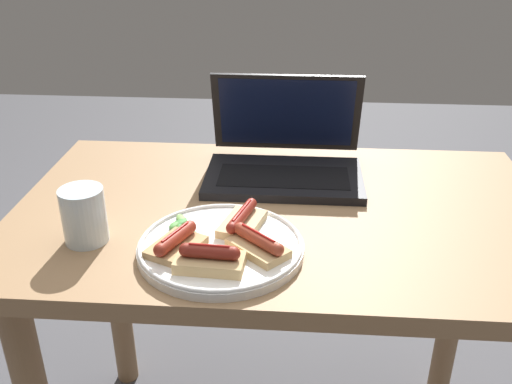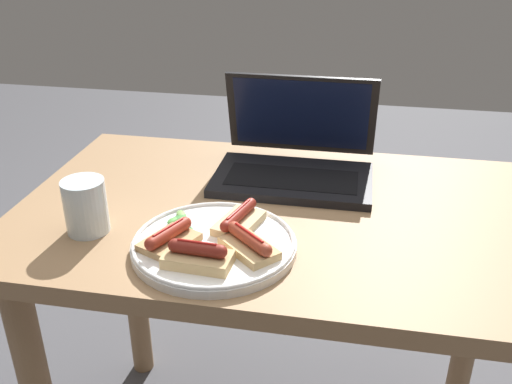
{
  "view_description": "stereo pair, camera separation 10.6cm",
  "coord_description": "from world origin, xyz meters",
  "views": [
    {
      "loc": [
        0.02,
        -1.0,
        1.25
      ],
      "look_at": [
        -0.05,
        -0.06,
        0.78
      ],
      "focal_mm": 40.0,
      "sensor_mm": 36.0,
      "label": 1
    },
    {
      "loc": [
        0.13,
        -0.99,
        1.25
      ],
      "look_at": [
        -0.05,
        -0.06,
        0.78
      ],
      "focal_mm": 40.0,
      "sensor_mm": 36.0,
      "label": 2
    }
  ],
  "objects": [
    {
      "name": "laptop",
      "position": [
        0.0,
        0.16,
        0.76
      ],
      "size": [
        0.34,
        0.26,
        0.21
      ],
      "color": "black",
      "rests_on": "desk"
    },
    {
      "name": "plate",
      "position": [
        -0.1,
        -0.17,
        0.73
      ],
      "size": [
        0.29,
        0.29,
        0.02
      ],
      "color": "white",
      "rests_on": "desk"
    },
    {
      "name": "sausage_toast_extra",
      "position": [
        -0.03,
        -0.19,
        0.75
      ],
      "size": [
        0.12,
        0.11,
        0.04
      ],
      "rotation": [
        0.0,
        0.0,
        5.53
      ],
      "color": "tan",
      "rests_on": "plate"
    },
    {
      "name": "sausage_toast_left",
      "position": [
        -0.11,
        -0.24,
        0.75
      ],
      "size": [
        0.11,
        0.07,
        0.04
      ],
      "rotation": [
        0.0,
        0.0,
        6.22
      ],
      "color": "tan",
      "rests_on": "plate"
    },
    {
      "name": "sausage_toast_middle",
      "position": [
        -0.07,
        -0.11,
        0.75
      ],
      "size": [
        0.09,
        0.12,
        0.04
      ],
      "rotation": [
        0.0,
        0.0,
        1.29
      ],
      "color": "#D6B784",
      "rests_on": "plate"
    },
    {
      "name": "drinking_glass",
      "position": [
        -0.34,
        -0.15,
        0.77
      ],
      "size": [
        0.08,
        0.08,
        0.1
      ],
      "color": "silver",
      "rests_on": "desk"
    },
    {
      "name": "desk",
      "position": [
        0.0,
        0.0,
        0.6
      ],
      "size": [
        1.06,
        0.65,
        0.72
      ],
      "color": "#93704C",
      "rests_on": "ground_plane"
    },
    {
      "name": "salad_pile",
      "position": [
        -0.18,
        -0.11,
        0.74
      ],
      "size": [
        0.06,
        0.08,
        0.01
      ],
      "color": "#387A33",
      "rests_on": "plate"
    },
    {
      "name": "sausage_toast_right",
      "position": [
        -0.17,
        -0.2,
        0.75
      ],
      "size": [
        0.1,
        0.12,
        0.04
      ],
      "rotation": [
        0.0,
        0.0,
        1.15
      ],
      "color": "tan",
      "rests_on": "plate"
    }
  ]
}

